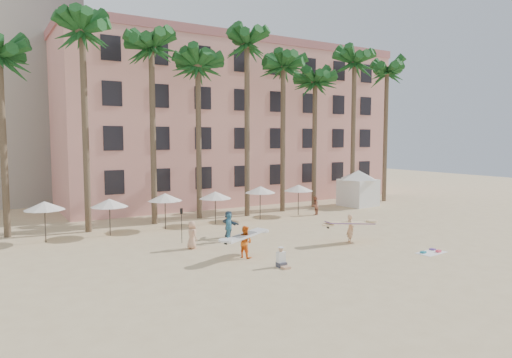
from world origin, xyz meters
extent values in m
plane|color=#D1B789|center=(0.00, 0.00, 0.00)|extent=(120.00, 120.00, 0.00)
cube|color=pink|center=(7.00, 26.00, 8.00)|extent=(35.00, 14.00, 16.00)
cylinder|color=brown|center=(-15.00, 15.50, 6.00)|extent=(0.44, 0.44, 12.00)
cylinder|color=brown|center=(-10.00, 14.50, 7.00)|extent=(0.44, 0.44, 14.00)
cylinder|color=brown|center=(-5.00, 15.00, 6.75)|extent=(0.44, 0.44, 13.50)
cylinder|color=brown|center=(-1.00, 15.50, 6.25)|extent=(0.44, 0.44, 12.50)
cylinder|color=brown|center=(3.00, 14.50, 7.25)|extent=(0.44, 0.44, 14.50)
cylinder|color=brown|center=(7.00, 15.00, 6.50)|extent=(0.44, 0.44, 13.00)
cylinder|color=brown|center=(11.00, 15.50, 6.00)|extent=(0.44, 0.44, 12.00)
cylinder|color=brown|center=(15.00, 14.50, 7.00)|extent=(0.44, 0.44, 14.00)
cylinder|color=brown|center=(20.00, 15.00, 6.75)|extent=(0.44, 0.44, 13.50)
cylinder|color=#332B23|center=(-13.00, 12.50, 1.25)|extent=(0.07, 0.07, 2.50)
cone|color=white|center=(-13.00, 12.50, 2.35)|extent=(2.50, 2.50, 0.55)
cylinder|color=#332B23|center=(-9.00, 12.40, 1.20)|extent=(0.07, 0.07, 2.40)
cone|color=white|center=(-9.00, 12.40, 2.25)|extent=(2.50, 2.50, 0.55)
cylinder|color=#332B23|center=(-5.00, 12.60, 1.25)|extent=(0.07, 0.07, 2.50)
cone|color=white|center=(-5.00, 12.60, 2.35)|extent=(2.50, 2.50, 0.55)
cylinder|color=#332B23|center=(-1.00, 12.50, 1.20)|extent=(0.07, 0.07, 2.40)
cone|color=white|center=(-1.00, 12.50, 2.25)|extent=(2.50, 2.50, 0.55)
cylinder|color=#332B23|center=(3.00, 12.40, 1.30)|extent=(0.07, 0.07, 2.60)
cone|color=white|center=(3.00, 12.40, 2.45)|extent=(2.50, 2.50, 0.55)
cylinder|color=#332B23|center=(7.00, 12.60, 1.25)|extent=(0.07, 0.07, 2.50)
cone|color=white|center=(7.00, 12.60, 2.35)|extent=(2.50, 2.50, 0.55)
cube|color=white|center=(15.22, 13.91, 1.30)|extent=(3.24, 3.24, 2.60)
cone|color=white|center=(15.22, 13.91, 3.05)|extent=(4.86, 4.86, 0.90)
cube|color=white|center=(5.74, -2.00, 0.01)|extent=(1.89, 1.17, 0.02)
cube|color=teal|center=(5.23, -1.85, 0.07)|extent=(0.32, 0.28, 0.10)
cube|color=#FD465D|center=(6.16, -2.16, 0.08)|extent=(0.30, 0.25, 0.12)
cube|color=#5C3A8D|center=(6.31, -1.65, 0.06)|extent=(0.29, 0.32, 0.08)
imported|color=tan|center=(3.50, 2.35, 0.91)|extent=(0.66, 0.78, 1.82)
cube|color=beige|center=(3.50, 2.35, 1.28)|extent=(3.40, 1.17, 0.39)
imported|color=orange|center=(-4.01, 2.67, 0.89)|extent=(0.95, 1.05, 1.78)
cube|color=silver|center=(-4.01, 2.67, 1.25)|extent=(3.21, 1.77, 0.32)
imported|color=tan|center=(-5.70, 6.10, 0.84)|extent=(0.64, 0.88, 1.67)
imported|color=#33475A|center=(-2.37, 7.71, 0.90)|extent=(0.78, 1.72, 1.79)
imported|color=#509EBC|center=(-2.92, 6.64, 0.91)|extent=(1.04, 1.09, 1.81)
imported|color=#96563E|center=(8.19, 11.83, 0.82)|extent=(1.01, 0.96, 1.64)
cylinder|color=black|center=(-5.69, 7.76, 1.05)|extent=(0.04, 0.04, 2.10)
cube|color=black|center=(-5.69, 7.76, 2.05)|extent=(0.18, 0.03, 0.35)
cube|color=#3F3F4C|center=(-3.32, 0.10, 0.12)|extent=(0.45, 0.42, 0.24)
cube|color=tan|center=(-3.32, -0.26, 0.06)|extent=(0.40, 0.45, 0.12)
cube|color=white|center=(-3.32, 0.15, 0.50)|extent=(0.44, 0.26, 0.55)
sphere|color=tan|center=(-3.32, 0.15, 0.90)|extent=(0.24, 0.24, 0.24)
camera|label=1|loc=(-16.33, -18.87, 6.60)|focal=32.00mm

